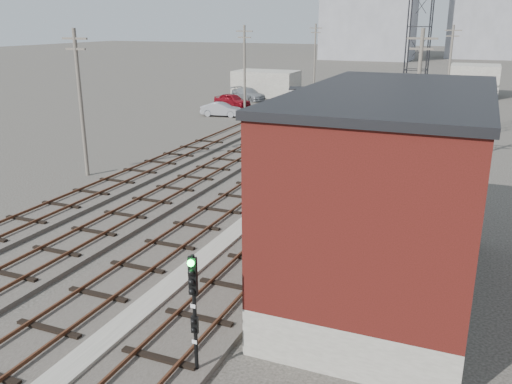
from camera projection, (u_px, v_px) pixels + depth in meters
The scene contains 22 objects.
ground at pixel (390, 102), 65.17m from camera, with size 320.00×320.00×0.00m, color #282621.
track_right at pixel (379, 136), 45.74m from camera, with size 3.20×90.00×0.39m.
track_mid_right at pixel (333, 132), 47.20m from camera, with size 3.20×90.00×0.39m.
track_mid_left at pixel (289, 129), 48.66m from camera, with size 3.20×90.00×0.39m.
track_left at pixel (249, 126), 50.12m from camera, with size 3.20×90.00×0.39m.
platform_curb at pixel (233, 236), 24.45m from camera, with size 0.90×28.00×0.26m, color gray.
brick_building at pixel (389, 192), 19.07m from camera, with size 6.54×12.20×7.22m.
lattice_tower at pixel (418, 48), 38.89m from camera, with size 1.60×1.60×15.00m.
utility_pole_left_a at pixel (81, 100), 33.06m from camera, with size 1.80×0.24×9.00m.
utility_pole_left_b at pixel (245, 68), 55.08m from camera, with size 1.80×0.24×9.00m.
utility_pole_left_c at pixel (315, 54), 77.09m from camera, with size 1.80×0.24×9.00m.
utility_pole_right_a at pixel (417, 99), 33.17m from camera, with size 1.80×0.24×9.00m.
utility_pole_right_b at pixel (450, 64), 59.59m from camera, with size 1.80×0.24×9.00m.
apartment_right at pixel (484, 6), 137.57m from camera, with size 16.00×12.00×26.00m, color gray.
shed_left at pixel (266, 83), 70.53m from camera, with size 8.00×5.00×3.20m, color gray.
shed_right at pixel (474, 80), 70.09m from camera, with size 6.00×6.00×4.00m, color gray.
signal_mast at pixel (194, 309), 14.44m from camera, with size 0.40×0.40×3.63m.
switch_stand at pixel (258, 136), 42.89m from camera, with size 0.40×0.40×1.36m.
site_trailer at pixel (314, 99), 59.76m from camera, with size 6.05×3.84×2.36m.
car_red at pixel (232, 100), 61.51m from camera, with size 1.80×4.47×1.52m, color maroon.
car_silver at pixel (221, 109), 55.55m from camera, with size 1.47×4.22×1.39m, color #999AA0.
car_grey at pixel (248, 94), 66.93m from camera, with size 2.08×5.12×1.49m, color gray.
Camera 1 is at (10.14, -6.58, 9.41)m, focal length 38.00 mm.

